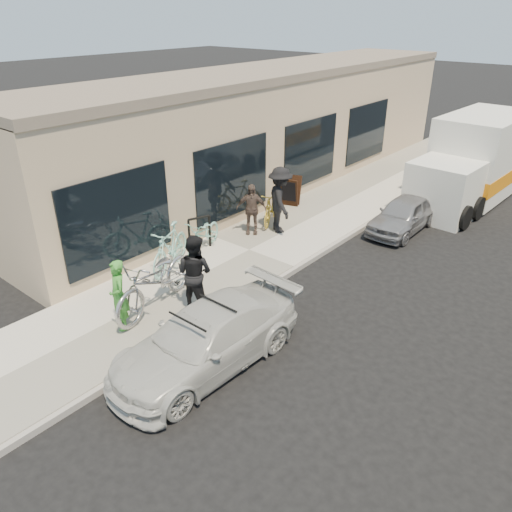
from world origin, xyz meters
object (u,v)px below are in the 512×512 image
Objects in this scene: cruiser_bike_b at (204,235)px; cruiser_bike_c at (271,207)px; sedan_silver at (403,215)px; woman_rider at (119,295)px; sedan_white at (206,339)px; moving_truck at (473,164)px; bystander_b at (251,209)px; cruiser_bike_a at (170,248)px; tandem_bike at (156,281)px; bystander_a at (280,200)px; bike_rack at (199,229)px; man_standing at (195,273)px; sandwich_board at (291,191)px.

cruiser_bike_c is (0.16, 2.71, 0.05)m from cruiser_bike_b.
cruiser_bike_c is at bearing -144.40° from sedan_silver.
cruiser_bike_b is at bearing 131.97° from woman_rider.
sedan_white is 1.36× the size of sedan_silver.
moving_truck is at bearing 47.66° from cruiser_bike_b.
bystander_b is at bearing 125.18° from sedan_white.
cruiser_bike_a is at bearing -115.63° from cruiser_bike_c.
bystander_a is (-0.52, 5.06, 0.29)m from tandem_bike.
bystander_a is at bearing 56.42° from cruiser_bike_a.
tandem_bike is at bearing -100.32° from moving_truck.
bystander_b is at bearing 76.43° from bike_rack.
man_standing is at bearing -97.75° from moving_truck.
bystander_a is at bearing 53.21° from cruiser_bike_b.
man_standing is at bearing -101.67° from sedan_silver.
bystander_b reaches higher than tandem_bike.
sedan_white is at bearing 33.61° from woman_rider.
bike_rack is 3.03m from man_standing.
sandwich_board is 8.36m from sedan_white.
bystander_b reaches higher than sedan_white.
moving_truck is at bearing 35.05° from cruiser_bike_c.
bike_rack is at bearing -140.35° from bystander_b.
sedan_silver is at bearing -6.22° from sandwich_board.
man_standing is 1.03× the size of cruiser_bike_c.
sedan_silver is 4.20m from moving_truck.
sandwich_board is at bearing -168.60° from sedan_silver.
man_standing is at bearing 145.34° from sedan_white.
sandwich_board is at bearing 123.66° from woman_rider.
sedan_silver is 2.02× the size of bystander_b.
man_standing is (-1.43, 1.10, 0.44)m from sedan_white.
woman_rider reaches higher than bike_rack.
bystander_a is at bearing -79.82° from sandwich_board.
man_standing is 1.16× the size of bystander_b.
sedan_white is at bearing -54.59° from cruiser_bike_a.
woman_rider is at bearing -68.13° from bike_rack.
man_standing is at bearing 141.98° from bystander_a.
sedan_white is (3.53, -3.27, -0.13)m from bike_rack.
tandem_bike is at bearing 133.31° from bystander_a.
cruiser_bike_b is 1.18× the size of bystander_b.
moving_truck is 3.07× the size of bystander_a.
bystander_b is at bearing 123.79° from woman_rider.
bike_rack is 3.08m from tandem_bike.
bystander_a reaches higher than bystander_b.
cruiser_bike_a is at bearing -104.11° from sandwich_board.
cruiser_bike_b is (0.18, -0.01, -0.10)m from bike_rack.
moving_truck reaches higher than cruiser_bike_a.
moving_truck is at bearing 26.79° from bystander_b.
moving_truck is at bearing 64.00° from tandem_bike.
moving_truck reaches higher than bike_rack.
cruiser_bike_b is (-0.09, 1.27, -0.11)m from cruiser_bike_a.
tandem_bike is at bearing -105.45° from sedan_silver.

